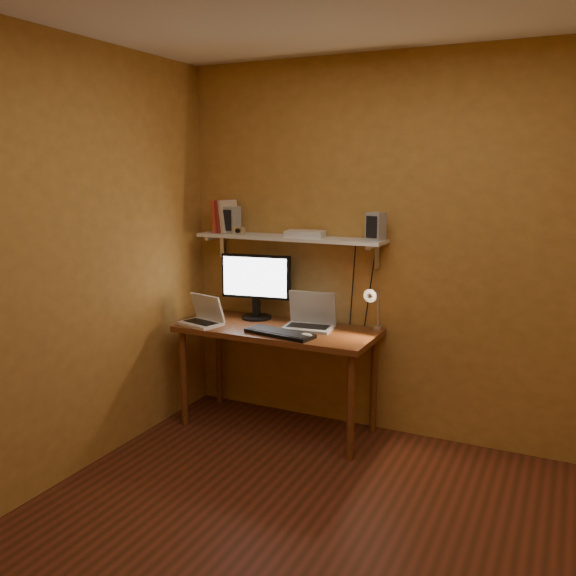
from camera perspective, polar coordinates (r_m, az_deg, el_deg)
The scene contains 14 objects.
room at distance 2.67m, azimuth 3.45°, elevation -0.65°, with size 3.44×3.24×2.64m.
desk at distance 4.31m, azimuth -1.00°, elevation -4.81°, with size 1.40×0.60×0.75m.
wall_shelf at distance 4.34m, azimuth 0.12°, elevation 4.67°, with size 1.40×0.25×0.21m.
monitor at distance 4.49m, azimuth -3.01°, elevation 0.48°, with size 0.53×0.25×0.48m.
laptop at distance 4.27m, azimuth 2.10°, elevation -2.85°, with size 0.36×0.28×0.25m.
netbook at distance 4.40m, azimuth -7.88°, elevation -2.63°, with size 0.33×0.28×0.21m.
keyboard at distance 4.09m, azimuth -0.77°, elevation -4.25°, with size 0.49×0.16×0.03m, color black.
mouse at distance 4.00m, azimuth 1.76°, elevation -4.50°, with size 0.10×0.06×0.04m, color silver.
desk_lamp at distance 4.11m, azimuth 8.05°, elevation -1.47°, with size 0.09×0.23×0.38m.
speaker_left at distance 4.56m, azimuth -5.36°, elevation 6.38°, with size 0.11×0.11×0.20m, color #96999E.
speaker_right at distance 4.11m, azimuth 8.23°, elevation 5.72°, with size 0.10×0.10×0.19m, color #96999E.
books at distance 4.60m, azimuth -5.93°, elevation 6.69°, with size 0.17×0.18×0.24m.
shelf_camera at distance 4.46m, azimuth -4.61°, elevation 5.38°, with size 0.10×0.04×0.06m.
router at distance 4.28m, azimuth 1.61°, elevation 5.09°, with size 0.27×0.18×0.04m, color silver.
Camera 1 is at (0.98, -2.42, 1.84)m, focal length 38.00 mm.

